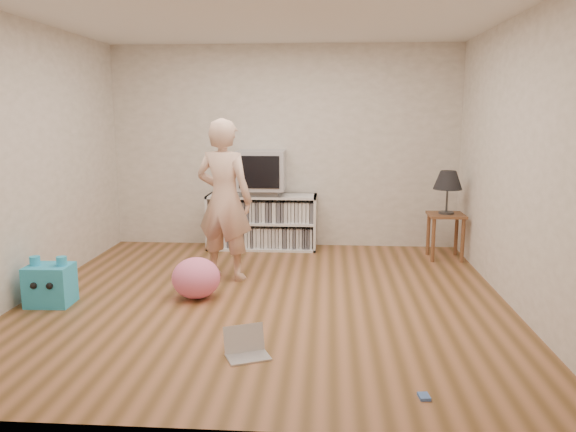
% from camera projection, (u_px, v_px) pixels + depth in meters
% --- Properties ---
extents(ground, '(4.50, 4.50, 0.00)m').
position_uv_depth(ground, '(266.00, 299.00, 5.32)').
color(ground, brown).
rests_on(ground, ground).
extents(walls, '(4.52, 4.52, 2.60)m').
position_uv_depth(walls, '(265.00, 162.00, 5.09)').
color(walls, beige).
rests_on(walls, ground).
extents(ceiling, '(4.50, 4.50, 0.01)m').
position_uv_depth(ceiling, '(264.00, 11.00, 4.85)').
color(ceiling, white).
rests_on(ceiling, walls).
extents(media_unit, '(1.40, 0.45, 0.70)m').
position_uv_depth(media_unit, '(262.00, 221.00, 7.27)').
color(media_unit, white).
rests_on(media_unit, ground).
extents(dvd_deck, '(0.45, 0.35, 0.07)m').
position_uv_depth(dvd_deck, '(262.00, 192.00, 7.19)').
color(dvd_deck, gray).
rests_on(dvd_deck, media_unit).
extents(crt_tv, '(0.60, 0.53, 0.50)m').
position_uv_depth(crt_tv, '(262.00, 170.00, 7.13)').
color(crt_tv, '#A3A3A8').
rests_on(crt_tv, dvd_deck).
extents(side_table, '(0.42, 0.42, 0.55)m').
position_uv_depth(side_table, '(446.00, 225.00, 6.72)').
color(side_table, brown).
rests_on(side_table, ground).
extents(table_lamp, '(0.34, 0.34, 0.52)m').
position_uv_depth(table_lamp, '(448.00, 181.00, 6.63)').
color(table_lamp, '#333333').
rests_on(table_lamp, side_table).
extents(person, '(0.70, 0.56, 1.68)m').
position_uv_depth(person, '(224.00, 200.00, 5.84)').
color(person, beige).
rests_on(person, ground).
extents(laptop, '(0.37, 0.34, 0.21)m').
position_uv_depth(laptop, '(246.00, 348.00, 4.07)').
color(laptop, silver).
rests_on(laptop, ground).
extents(playing_cards, '(0.08, 0.10, 0.02)m').
position_uv_depth(playing_cards, '(424.00, 396.00, 3.46)').
color(playing_cards, '#4770BF').
rests_on(playing_cards, ground).
extents(plush_blue, '(0.40, 0.35, 0.45)m').
position_uv_depth(plush_blue, '(50.00, 284.00, 5.12)').
color(plush_blue, '#2BB2E5').
rests_on(plush_blue, ground).
extents(plush_pink, '(0.60, 0.60, 0.39)m').
position_uv_depth(plush_pink, '(196.00, 278.00, 5.31)').
color(plush_pink, pink).
rests_on(plush_pink, ground).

